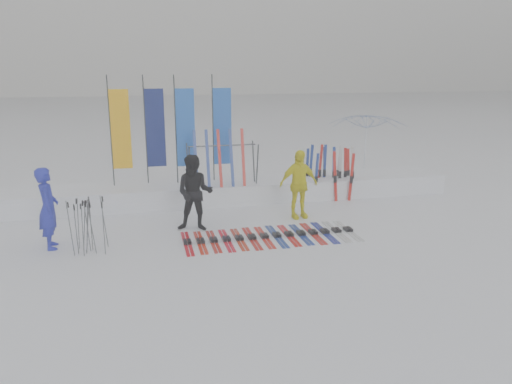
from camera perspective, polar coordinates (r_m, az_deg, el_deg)
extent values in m
plane|color=white|center=(11.18, 0.89, -7.02)|extent=(120.00, 120.00, 0.00)
cube|color=white|center=(15.38, -3.29, 0.13)|extent=(14.00, 1.60, 0.60)
imported|color=#1D25AD|center=(12.16, -22.66, -1.73)|extent=(0.54, 0.74, 1.88)
imported|color=black|center=(12.54, -7.01, -0.12)|extent=(1.09, 0.95, 1.93)
imported|color=#F5EF10|center=(13.53, 4.88, 0.90)|extent=(1.14, 0.59, 1.87)
imported|color=white|center=(18.15, 12.48, 5.04)|extent=(3.01, 3.06, 2.48)
cube|color=red|center=(11.85, -7.87, -5.72)|extent=(0.17, 1.67, 0.07)
cube|color=red|center=(11.88, -6.37, -5.62)|extent=(0.17, 1.59, 0.07)
cube|color=#AF1B0E|center=(11.91, -4.88, -5.52)|extent=(0.17, 1.56, 0.07)
cube|color=red|center=(11.96, -3.40, -5.41)|extent=(0.17, 1.60, 0.07)
cube|color=#AE250D|center=(12.01, -1.93, -5.30)|extent=(0.17, 1.57, 0.07)
cube|color=#AF130E|center=(12.07, -0.48, -5.19)|extent=(0.17, 1.63, 0.07)
cube|color=red|center=(12.14, 0.96, -5.08)|extent=(0.17, 1.60, 0.07)
cube|color=navy|center=(12.22, 2.38, -4.96)|extent=(0.17, 1.67, 0.07)
cube|color=red|center=(12.30, 3.78, -4.85)|extent=(0.17, 1.60, 0.07)
cube|color=navy|center=(12.39, 5.16, -4.73)|extent=(0.17, 1.57, 0.07)
cube|color=#B4150E|center=(12.49, 6.52, -4.61)|extent=(0.17, 1.65, 0.07)
cube|color=navy|center=(12.59, 7.86, -4.49)|extent=(0.17, 1.66, 0.07)
cube|color=silver|center=(12.71, 9.17, -4.37)|extent=(0.17, 1.67, 0.07)
cube|color=silver|center=(12.82, 10.46, -4.25)|extent=(0.17, 1.63, 0.07)
cylinder|color=#595B60|center=(11.59, -18.27, -3.86)|extent=(0.15, 0.16, 1.18)
cylinder|color=#595B60|center=(11.67, -19.87, -4.01)|extent=(0.04, 0.09, 1.14)
cylinder|color=#595B60|center=(11.66, -18.74, -3.71)|extent=(0.12, 0.04, 1.22)
cylinder|color=#595B60|center=(11.37, -19.20, -4.15)|extent=(0.06, 0.16, 1.24)
cylinder|color=#595B60|center=(11.61, -20.46, -3.90)|extent=(0.11, 0.13, 1.23)
cylinder|color=#595B60|center=(11.41, -17.02, -3.97)|extent=(0.02, 0.02, 1.22)
cylinder|color=#595B60|center=(11.88, -18.39, -3.31)|extent=(0.02, 0.09, 1.24)
cylinder|color=#595B60|center=(11.82, -18.36, -3.50)|extent=(0.03, 0.15, 1.19)
cylinder|color=#595B60|center=(11.85, -16.96, -3.25)|extent=(0.11, 0.04, 1.23)
cylinder|color=#595B60|center=(11.59, -18.68, -3.75)|extent=(0.15, 0.06, 1.24)
cylinder|color=#595B60|center=(11.94, -19.65, -3.41)|extent=(0.07, 0.05, 1.21)
cylinder|color=#595B60|center=(11.76, -19.02, -3.63)|extent=(0.15, 0.13, 1.19)
cylinder|color=#595B60|center=(11.68, -18.72, -3.77)|extent=(0.07, 0.09, 1.19)
cylinder|color=#383A3F|center=(15.09, -16.29, 6.65)|extent=(0.04, 0.04, 3.20)
cube|color=#FFB20D|center=(15.08, -15.20, 6.91)|extent=(0.55, 0.03, 2.30)
cylinder|color=#383A3F|center=(15.16, -12.52, 6.92)|extent=(0.04, 0.04, 3.20)
cube|color=navy|center=(15.16, -11.42, 7.16)|extent=(0.55, 0.03, 2.30)
cylinder|color=#383A3F|center=(15.05, -9.15, 7.02)|extent=(0.04, 0.04, 3.20)
cube|color=blue|center=(15.07, -8.05, 7.26)|extent=(0.55, 0.03, 2.30)
cylinder|color=#383A3F|center=(15.25, -4.94, 7.25)|extent=(0.04, 0.04, 3.20)
cube|color=blue|center=(15.29, -3.86, 7.47)|extent=(0.55, 0.03, 2.30)
cylinder|color=#383A3F|center=(14.39, -7.62, 2.81)|extent=(0.04, 0.30, 1.23)
cylinder|color=#383A3F|center=(14.88, -7.82, 3.18)|extent=(0.04, 0.30, 1.23)
cylinder|color=#383A3F|center=(14.71, 0.15, 3.19)|extent=(0.04, 0.30, 1.23)
cylinder|color=#383A3F|center=(15.19, -0.28, 3.55)|extent=(0.04, 0.30, 1.23)
cylinder|color=#383A3F|center=(14.66, -3.89, 5.32)|extent=(2.00, 0.04, 0.04)
cube|color=navy|center=(15.93, 8.88, 2.32)|extent=(0.09, 0.03, 1.60)
cube|color=red|center=(15.87, 7.29, 2.45)|extent=(0.09, 0.05, 1.66)
cube|color=silver|center=(15.89, 10.99, 2.24)|extent=(0.09, 0.04, 1.62)
cube|color=red|center=(15.49, 10.85, 1.66)|extent=(0.09, 0.03, 1.48)
cube|color=navy|center=(16.00, 6.25, 2.54)|extent=(0.09, 0.04, 1.64)
cube|color=navy|center=(15.29, 6.89, 1.67)|extent=(0.09, 0.04, 1.48)
cube|color=red|center=(15.36, 9.04, 1.76)|extent=(0.09, 0.03, 1.54)
cube|color=navy|center=(16.15, 7.83, 2.44)|extent=(0.09, 0.04, 1.55)
cube|color=silver|center=(15.88, 9.57, 2.24)|extent=(0.09, 0.04, 1.60)
cube|color=red|center=(16.35, 10.50, 2.35)|extent=(0.09, 0.02, 1.48)
cube|color=silver|center=(16.23, 9.37, 2.38)|extent=(0.09, 0.03, 1.52)
cube|color=red|center=(16.10, 10.17, 2.30)|extent=(0.09, 0.04, 1.55)
cube|color=navy|center=(15.98, 7.83, 2.47)|extent=(0.09, 0.02, 1.64)
cube|color=navy|center=(16.08, 5.84, 2.36)|extent=(0.09, 0.02, 1.50)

